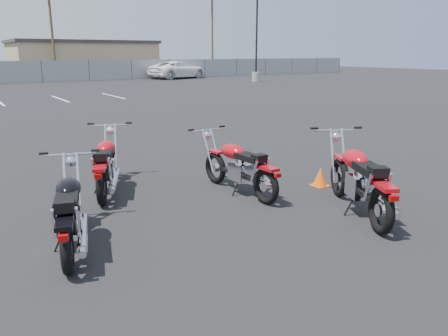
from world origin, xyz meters
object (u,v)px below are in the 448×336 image
motorcycle_second_black (70,212)px  motorcycle_third_red (239,167)px  motorcycle_rear_red (360,180)px  white_van (178,65)px  motorcycle_front_red (107,165)px

motorcycle_second_black → motorcycle_third_red: (3.13, 0.70, -0.00)m
motorcycle_second_black → motorcycle_third_red: size_ratio=1.00×
motorcycle_second_black → motorcycle_rear_red: bearing=-15.7°
motorcycle_second_black → white_van: white_van is taller
motorcycle_front_red → motorcycle_third_red: motorcycle_front_red is taller
motorcycle_front_red → motorcycle_rear_red: bearing=-47.4°
motorcycle_front_red → motorcycle_second_black: bearing=-119.2°
motorcycle_front_red → motorcycle_rear_red: 4.37m
motorcycle_front_red → motorcycle_third_red: 2.40m
motorcycle_second_black → white_van: 38.47m
motorcycle_front_red → motorcycle_second_black: 2.36m
motorcycle_front_red → motorcycle_rear_red: (2.96, -3.22, 0.04)m
motorcycle_third_red → white_van: bearing=64.7°
motorcycle_second_black → white_van: (18.66, 33.63, 0.82)m
motorcycle_rear_red → white_van: white_van is taller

